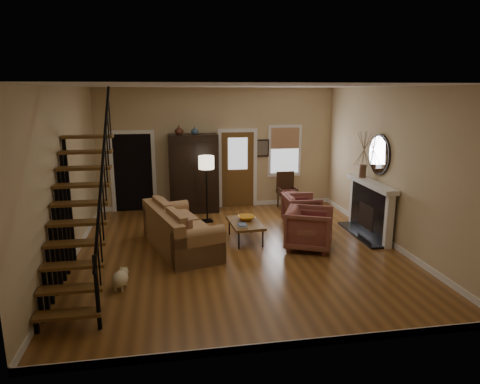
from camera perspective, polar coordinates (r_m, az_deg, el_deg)
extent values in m
plane|color=brown|center=(8.87, -0.21, -7.86)|extent=(7.00, 7.00, 0.00)
plane|color=white|center=(8.27, -0.23, 13.97)|extent=(7.00, 7.00, 0.00)
cube|color=tan|center=(11.84, -2.99, 5.76)|extent=(6.50, 0.04, 3.30)
cube|color=tan|center=(8.53, -22.33, 1.79)|extent=(0.04, 7.00, 3.30)
cube|color=tan|center=(9.49, 19.55, 3.12)|extent=(0.04, 7.00, 3.30)
cube|color=black|center=(12.05, -13.98, 2.62)|extent=(1.00, 0.36, 2.10)
cube|color=brown|center=(11.99, -0.33, 2.97)|extent=(0.90, 0.06, 2.10)
cube|color=silver|center=(12.19, 5.98, 5.45)|extent=(0.96, 0.06, 1.46)
cube|color=black|center=(10.10, 17.13, -2.39)|extent=(0.24, 1.60, 1.15)
cube|color=white|center=(9.93, 17.06, 1.07)|extent=(0.30, 1.95, 0.10)
cylinder|color=silver|center=(9.87, 18.00, 4.78)|extent=(0.05, 0.90, 0.90)
imported|color=#4C2619|center=(11.26, -8.12, 8.19)|extent=(0.24, 0.24, 0.25)
imported|color=#334C60|center=(11.28, -6.07, 8.16)|extent=(0.20, 0.20, 0.21)
imported|color=orange|center=(9.47, 0.86, -3.47)|extent=(0.38, 0.38, 0.09)
imported|color=maroon|center=(9.00, 9.24, -4.85)|extent=(1.23, 1.21, 0.85)
imported|color=maroon|center=(10.50, 8.23, -2.44)|extent=(0.84, 0.82, 0.75)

